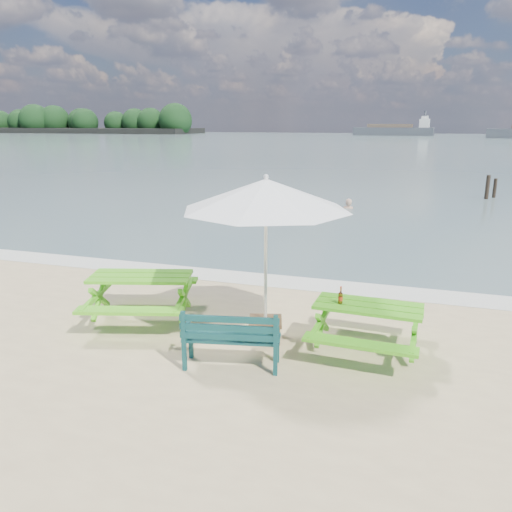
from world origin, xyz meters
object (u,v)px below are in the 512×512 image
(picnic_table_right, at_px, (367,329))
(side_table, at_px, (265,329))
(beer_bottle, at_px, (340,298))
(park_bench, at_px, (232,349))
(patio_umbrella, at_px, (266,195))
(swimmer, at_px, (348,217))
(picnic_table_left, at_px, (142,298))

(picnic_table_right, xyz_separation_m, side_table, (-1.62, -0.06, -0.19))
(picnic_table_right, bearing_deg, beer_bottle, -169.66)
(park_bench, bearing_deg, side_table, 78.91)
(patio_umbrella, xyz_separation_m, swimmer, (-0.40, 13.50, -2.79))
(side_table, xyz_separation_m, patio_umbrella, (0.00, 0.00, 2.22))
(patio_umbrella, bearing_deg, side_table, -97.13)
(picnic_table_left, height_order, side_table, picnic_table_left)
(park_bench, height_order, beer_bottle, beer_bottle)
(picnic_table_left, bearing_deg, patio_umbrella, -3.78)
(picnic_table_right, relative_size, side_table, 2.84)
(picnic_table_right, xyz_separation_m, swimmer, (-2.03, 13.45, -0.76))
(park_bench, height_order, side_table, park_bench)
(picnic_table_left, bearing_deg, side_table, -3.78)
(beer_bottle, height_order, swimmer, beer_bottle)
(picnic_table_left, height_order, swimmer, picnic_table_left)
(side_table, distance_m, swimmer, 13.52)
(swimmer, bearing_deg, side_table, -88.29)
(patio_umbrella, distance_m, swimmer, 13.80)
(side_table, height_order, beer_bottle, beer_bottle)
(picnic_table_left, distance_m, swimmer, 13.52)
(picnic_table_left, bearing_deg, park_bench, -28.97)
(beer_bottle, bearing_deg, side_table, 179.08)
(side_table, bearing_deg, patio_umbrella, 82.87)
(patio_umbrella, xyz_separation_m, beer_bottle, (1.20, -0.02, -1.54))
(picnic_table_left, height_order, picnic_table_right, picnic_table_left)
(park_bench, xyz_separation_m, patio_umbrella, (0.20, 1.04, 2.13))
(patio_umbrella, height_order, beer_bottle, patio_umbrella)
(side_table, bearing_deg, beer_bottle, -0.92)
(park_bench, height_order, swimmer, park_bench)
(park_bench, distance_m, beer_bottle, 1.84)
(side_table, xyz_separation_m, swimmer, (-0.40, 13.50, -0.58))
(side_table, bearing_deg, picnic_table_right, 2.01)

